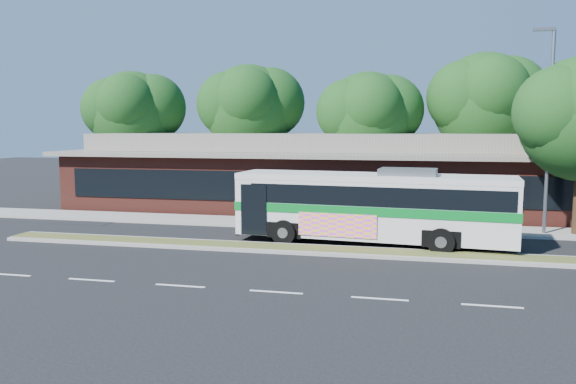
{
  "coord_description": "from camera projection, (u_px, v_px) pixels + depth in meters",
  "views": [
    {
      "loc": [
        3.81,
        -20.51,
        4.77
      ],
      "look_at": [
        -1.47,
        3.23,
        2.0
      ],
      "focal_mm": 35.0,
      "sensor_mm": 36.0,
      "label": 1
    }
  ],
  "objects": [
    {
      "name": "ground",
      "position": [
        307.0,
        255.0,
        21.25
      ],
      "size": [
        120.0,
        120.0,
        0.0
      ],
      "primitive_type": "plane",
      "color": "black",
      "rests_on": "ground"
    },
    {
      "name": "median_strip",
      "position": [
        310.0,
        249.0,
        21.82
      ],
      "size": [
        26.0,
        1.1,
        0.15
      ],
      "primitive_type": "cube",
      "color": "#4C5122",
      "rests_on": "ground"
    },
    {
      "name": "sidewalk",
      "position": [
        331.0,
        225.0,
        27.45
      ],
      "size": [
        44.0,
        2.6,
        0.12
      ],
      "primitive_type": "cube",
      "color": "gray",
      "rests_on": "ground"
    },
    {
      "name": "parking_lot",
      "position": [
        52.0,
        205.0,
        34.83
      ],
      "size": [
        14.0,
        12.0,
        0.01
      ],
      "primitive_type": "cube",
      "color": "black",
      "rests_on": "ground"
    },
    {
      "name": "plaza_building",
      "position": [
        347.0,
        172.0,
        33.61
      ],
      "size": [
        33.2,
        11.2,
        4.45
      ],
      "color": "#5D251D",
      "rests_on": "ground"
    },
    {
      "name": "lamp_post",
      "position": [
        549.0,
        125.0,
        24.45
      ],
      "size": [
        0.93,
        0.18,
        9.07
      ],
      "color": "slate",
      "rests_on": "ground"
    },
    {
      "name": "tree_bg_a",
      "position": [
        139.0,
        112.0,
        38.41
      ],
      "size": [
        6.47,
        5.8,
        8.63
      ],
      "color": "black",
      "rests_on": "ground"
    },
    {
      "name": "tree_bg_b",
      "position": [
        256.0,
        108.0,
        37.63
      ],
      "size": [
        6.69,
        6.0,
        9.0
      ],
      "color": "black",
      "rests_on": "ground"
    },
    {
      "name": "tree_bg_c",
      "position": [
        374.0,
        115.0,
        34.99
      ],
      "size": [
        6.24,
        5.6,
        8.26
      ],
      "color": "black",
      "rests_on": "ground"
    },
    {
      "name": "tree_bg_d",
      "position": [
        492.0,
        101.0,
        34.36
      ],
      "size": [
        6.91,
        6.2,
        9.37
      ],
      "color": "black",
      "rests_on": "ground"
    },
    {
      "name": "transit_bus",
      "position": [
        374.0,
        202.0,
        22.97
      ],
      "size": [
        11.42,
        3.42,
        3.16
      ],
      "rotation": [
        0.0,
        0.0,
        -0.09
      ],
      "color": "silver",
      "rests_on": "ground"
    },
    {
      "name": "sedan",
      "position": [
        186.0,
        198.0,
        32.56
      ],
      "size": [
        5.52,
        3.17,
        1.51
      ],
      "primitive_type": "imported",
      "rotation": [
        0.0,
        0.0,
        1.79
      ],
      "color": "#AAAEB2",
      "rests_on": "ground"
    }
  ]
}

